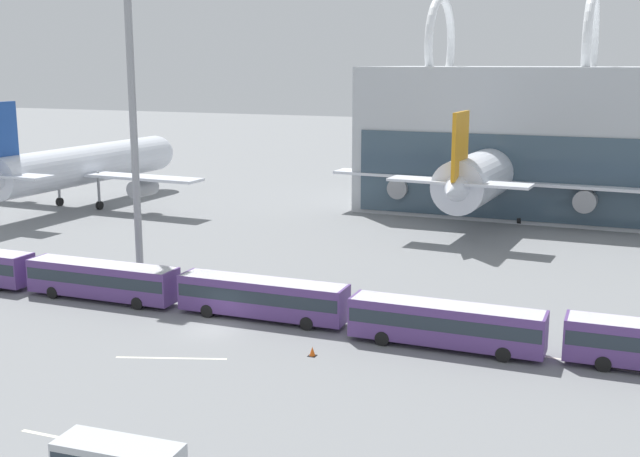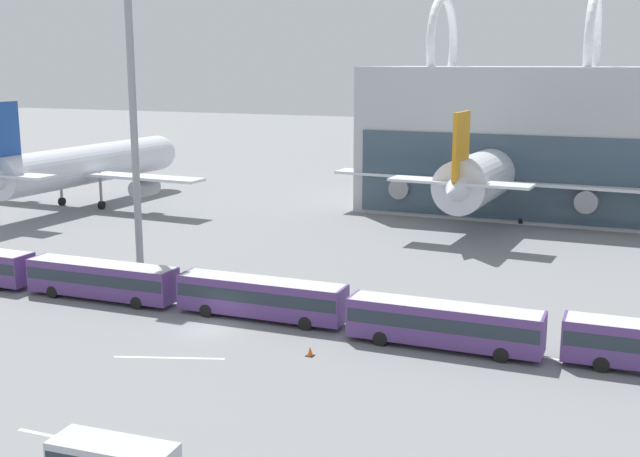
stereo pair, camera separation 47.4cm
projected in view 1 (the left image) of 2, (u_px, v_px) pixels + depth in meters
ground_plane at (213, 329)px, 57.78m from camera, size 440.00×440.00×0.00m
airliner_at_gate_near at (82, 166)px, 105.63m from camera, size 37.00×37.10×14.39m
airliner_at_gate_far at (493, 171)px, 96.74m from camera, size 40.01×39.34×13.89m
shuttle_bus_1 at (102, 278)px, 64.38m from camera, size 13.13×2.78×3.04m
shuttle_bus_2 at (262, 296)px, 59.59m from camera, size 13.13×2.79×3.04m
shuttle_bus_3 at (446, 322)px, 53.52m from camera, size 13.10×2.70×3.04m
floodlight_mast at (132, 97)px, 71.22m from camera, size 2.19×2.19×27.27m
lane_stripe_0 at (171, 358)px, 52.00m from camera, size 6.93×2.69×0.01m
lane_stripe_3 at (563, 359)px, 51.75m from camera, size 10.50×1.27×0.01m
lane_stripe_4 at (117, 449)px, 39.74m from camera, size 11.73×0.54×0.01m
traffic_cone_0 at (312, 351)px, 52.33m from camera, size 0.53×0.53×0.63m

